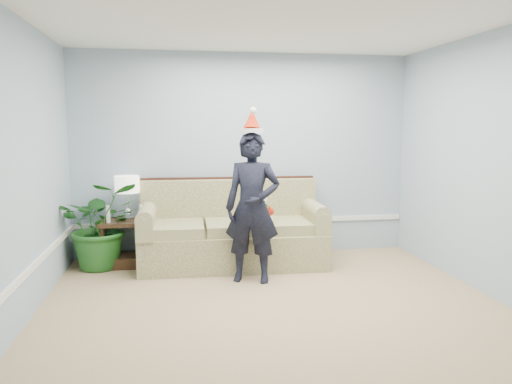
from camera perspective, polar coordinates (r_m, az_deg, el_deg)
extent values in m
cube|color=tan|center=(4.58, 3.18, -14.91)|extent=(4.50, 5.00, 0.02)
cube|color=white|center=(4.34, 3.45, 20.47)|extent=(4.50, 5.00, 0.02)
cube|color=#92A8BA|center=(6.71, -1.39, 4.23)|extent=(4.50, 0.02, 2.70)
cube|color=#92A8BA|center=(1.90, 20.09, -4.66)|extent=(4.50, 0.02, 2.70)
cube|color=#92A8BA|center=(4.36, -27.12, 1.60)|extent=(0.02, 5.00, 2.70)
cube|color=white|center=(6.80, -1.33, -3.38)|extent=(4.48, 0.03, 0.06)
cube|color=white|center=(4.52, -26.12, -9.81)|extent=(0.03, 4.98, 0.06)
cube|color=#5A632F|center=(6.32, -2.66, -6.40)|extent=(2.31, 1.03, 0.44)
cube|color=#5A632F|center=(6.16, -9.19, -4.15)|extent=(0.69, 0.80, 0.13)
cube|color=#5A632F|center=(6.20, -2.62, -3.98)|extent=(0.69, 0.80, 0.13)
cube|color=#5A632F|center=(6.32, 3.77, -3.77)|extent=(0.69, 0.80, 0.13)
cube|color=#5A632F|center=(6.57, -3.07, -1.20)|extent=(2.29, 0.27, 0.61)
cube|color=black|center=(6.61, -3.16, 1.51)|extent=(2.29, 0.12, 0.05)
cube|color=#5A632F|center=(6.21, -12.32, -3.52)|extent=(0.22, 0.98, 0.26)
cube|color=#5A632F|center=(6.44, 6.59, -2.99)|extent=(0.22, 0.98, 0.26)
cube|color=#3A2215|center=(6.42, -14.88, -3.34)|extent=(0.60, 0.50, 0.05)
cube|color=#3A2215|center=(6.53, -14.74, -7.54)|extent=(0.54, 0.45, 0.13)
cube|color=#3A2215|center=(6.32, -17.15, -6.06)|extent=(0.05, 0.05, 0.58)
cube|color=#3A2215|center=(6.27, -12.76, -6.02)|extent=(0.05, 0.05, 0.58)
cube|color=#3A2215|center=(6.69, -16.71, -5.29)|extent=(0.05, 0.05, 0.58)
cube|color=#3A2215|center=(6.64, -12.57, -5.24)|extent=(0.05, 0.05, 0.58)
cylinder|color=silver|center=(6.48, -14.40, -2.87)|extent=(0.14, 0.14, 0.03)
sphere|color=silver|center=(6.47, -14.43, -2.17)|extent=(0.09, 0.09, 0.09)
cylinder|color=silver|center=(6.45, -14.47, -0.99)|extent=(0.02, 0.02, 0.31)
cylinder|color=white|center=(6.42, -14.53, 0.86)|extent=(0.31, 0.31, 0.21)
cylinder|color=silver|center=(6.29, -16.53, -2.87)|extent=(0.05, 0.05, 0.11)
cylinder|color=white|center=(6.28, -16.57, -1.93)|extent=(0.05, 0.05, 0.09)
cylinder|color=silver|center=(6.26, -13.02, -2.81)|extent=(0.05, 0.05, 0.11)
cylinder|color=white|center=(6.24, -13.05, -1.87)|extent=(0.05, 0.05, 0.09)
imported|color=#205F20|center=(6.40, -17.24, -3.58)|extent=(1.10, 1.00, 1.08)
imported|color=black|center=(5.55, -0.42, -1.80)|extent=(0.70, 0.57, 1.68)
cylinder|color=silver|center=(5.47, -0.43, 7.06)|extent=(0.29, 0.29, 0.05)
cone|color=red|center=(5.49, -0.46, 8.30)|extent=(0.25, 0.29, 0.28)
sphere|color=silver|center=(5.41, -0.33, 9.29)|extent=(0.07, 0.07, 0.07)
sphere|color=silver|center=(6.13, 0.55, -2.41)|extent=(0.23, 0.23, 0.23)
cylinder|color=red|center=(6.13, 0.55, -2.41)|extent=(0.29, 0.29, 0.16)
cylinder|color=#146229|center=(6.11, 0.55, -1.57)|extent=(0.19, 0.19, 0.03)
sphere|color=silver|center=(6.03, 0.14, -3.26)|extent=(0.10, 0.10, 0.10)
sphere|color=silver|center=(6.05, 1.30, -3.22)|extent=(0.10, 0.10, 0.10)
sphere|color=silver|center=(6.09, 0.57, -0.84)|extent=(0.16, 0.16, 0.16)
sphere|color=black|center=(6.00, 0.73, -1.10)|extent=(0.02, 0.02, 0.02)
sphere|color=silver|center=(6.08, 0.02, -0.17)|extent=(0.06, 0.06, 0.06)
sphere|color=silver|center=(6.10, 1.08, -0.15)|extent=(0.06, 0.06, 0.06)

